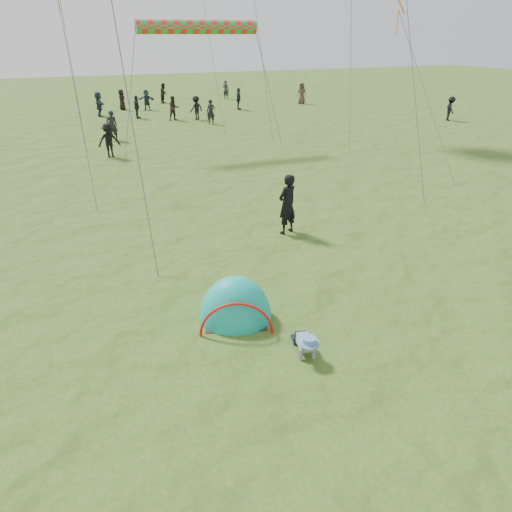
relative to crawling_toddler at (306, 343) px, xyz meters
name	(u,v)px	position (x,y,z in m)	size (l,w,h in m)	color
ground	(346,345)	(0.90, -0.05, -0.28)	(140.00, 140.00, 0.00)	#2C5A16
crawling_toddler	(306,343)	(0.00, 0.00, 0.00)	(0.50, 0.72, 0.55)	black
popup_tent	(236,319)	(-0.82, 1.67, -0.28)	(1.57, 1.29, 2.03)	#0E8560
standing_adult	(287,204)	(2.30, 5.58, 0.66)	(0.68, 0.45, 1.86)	black
crowd_person_0	(112,126)	(-1.02, 21.82, 0.57)	(0.61, 0.40, 1.68)	black
crowd_person_1	(174,108)	(3.87, 27.29, 0.56)	(0.81, 0.63, 1.66)	#302423
crowd_person_3	(450,109)	(22.02, 19.64, 0.55)	(1.06, 0.61, 1.65)	black
crowd_person_4	(122,100)	(1.11, 33.78, 0.52)	(0.78, 0.51, 1.59)	black
crowd_person_5	(147,100)	(2.95, 32.91, 0.51)	(1.46, 0.47, 1.58)	#222E34
crowd_person_6	(211,112)	(5.85, 24.79, 0.54)	(0.59, 0.39, 1.62)	black
crowd_person_7	(164,93)	(5.14, 36.46, 0.57)	(0.82, 0.64, 1.69)	black
crowd_person_8	(239,99)	(9.90, 30.22, 0.57)	(1.00, 0.41, 1.70)	#233139
crowd_person_9	(196,108)	(5.41, 26.90, 0.54)	(1.06, 0.61, 1.64)	black
crowd_person_10	(302,93)	(16.32, 31.49, 0.61)	(0.86, 0.56, 1.77)	#42352B
crowd_person_11	(99,104)	(-0.90, 31.01, 0.61)	(1.64, 0.52, 1.77)	#243240
crowd_person_12	(226,90)	(11.19, 37.16, 0.56)	(0.61, 0.40, 1.67)	#27262E
crowd_person_14	(137,107)	(1.55, 29.07, 0.53)	(0.94, 0.39, 1.61)	#1F2B31
crowd_person_15	(109,140)	(-1.64, 17.72, 0.56)	(1.08, 0.62, 1.67)	black
rainbow_tube_kite	(198,27)	(3.22, 17.69, 5.63)	(0.64, 0.64, 5.97)	red
diamond_kite_7	(400,2)	(10.85, 12.37, 6.56)	(1.02, 1.02, 0.00)	orange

